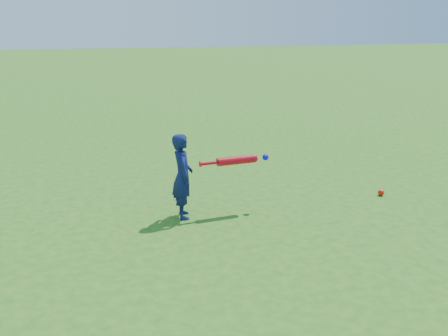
# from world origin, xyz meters

# --- Properties ---
(ground) EXTENTS (80.00, 80.00, 0.00)m
(ground) POSITION_xyz_m (0.00, 0.00, 0.00)
(ground) COLOR #286117
(ground) RESTS_ON ground
(child) EXTENTS (0.26, 0.37, 0.97)m
(child) POSITION_xyz_m (-0.05, 0.00, 0.48)
(child) COLOR #0F1749
(child) RESTS_ON ground
(ground_ball_red) EXTENTS (0.08, 0.08, 0.08)m
(ground_ball_red) POSITION_xyz_m (2.54, -0.02, 0.04)
(ground_ball_red) COLOR red
(ground_ball_red) RESTS_ON ground
(bat_swing) EXTENTS (0.85, 0.14, 0.10)m
(bat_swing) POSITION_xyz_m (0.62, 0.01, 0.62)
(bat_swing) COLOR red
(bat_swing) RESTS_ON ground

